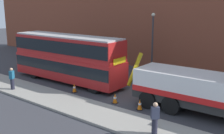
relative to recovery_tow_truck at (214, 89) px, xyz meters
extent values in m
plane|color=#38383D|center=(-5.99, 0.33, -1.76)|extent=(120.00, 120.00, 0.00)
cube|color=gray|center=(-5.99, -3.87, -1.68)|extent=(60.00, 2.80, 0.15)
cube|color=#2D2D2D|center=(-0.48, -0.01, -0.90)|extent=(9.04, 2.40, 0.55)
cube|color=silver|center=(-1.78, -0.04, 0.07)|extent=(6.15, 2.73, 1.40)
cube|color=red|center=(-1.78, -0.04, -0.45)|extent=(6.15, 2.78, 0.36)
cylinder|color=#B79914|center=(-5.49, -0.12, 0.37)|extent=(1.24, 0.31, 2.52)
cylinder|color=black|center=(-2.20, 1.06, -1.18)|extent=(1.17, 0.36, 1.16)
cylinder|color=black|center=(-2.16, -1.16, -1.18)|extent=(1.17, 0.36, 1.16)
cylinder|color=black|center=(-3.80, 1.03, -1.18)|extent=(1.17, 0.36, 1.16)
cylinder|color=black|center=(-3.76, -1.19, -1.18)|extent=(1.17, 0.36, 1.16)
cube|color=#AD1E1E|center=(-12.49, -0.01, -0.47)|extent=(11.05, 2.73, 1.90)
cube|color=#AD1E1E|center=(-12.49, -0.01, 1.33)|extent=(10.83, 2.63, 1.70)
cube|color=black|center=(-12.49, -0.01, -0.22)|extent=(10.94, 2.78, 0.90)
cube|color=black|center=(-12.49, -0.01, 1.43)|extent=(10.72, 2.78, 1.00)
cube|color=#B2B2B2|center=(-12.49, -0.01, 2.24)|extent=(10.61, 2.52, 0.12)
cube|color=yellow|center=(-6.97, 0.11, 0.78)|extent=(0.09, 1.50, 0.44)
cylinder|color=black|center=(-8.62, 1.15, -1.24)|extent=(1.05, 0.32, 1.04)
cylinder|color=black|center=(-8.57, -1.01, -1.24)|extent=(1.05, 0.32, 1.04)
cylinder|color=black|center=(-15.81, 1.00, -1.24)|extent=(1.05, 0.32, 1.04)
cylinder|color=black|center=(-15.77, -1.16, -1.24)|extent=(1.05, 0.32, 1.04)
cylinder|color=#232333|center=(-13.91, -4.49, -1.18)|extent=(0.41, 0.41, 0.85)
cube|color=#1E6084|center=(-13.91, -4.49, -0.45)|extent=(0.42, 0.48, 0.62)
sphere|color=tan|center=(-13.91, -4.49, -0.02)|extent=(0.24, 0.24, 0.24)
cylinder|color=#232333|center=(-1.51, -4.33, -1.18)|extent=(0.42, 0.42, 0.85)
cube|color=#2D3347|center=(-1.51, -4.33, -0.45)|extent=(0.46, 0.47, 0.62)
sphere|color=tan|center=(-1.51, -4.33, -0.02)|extent=(0.24, 0.24, 0.24)
cone|color=orange|center=(-9.89, -1.77, -1.40)|extent=(0.32, 0.32, 0.72)
cylinder|color=white|center=(-9.89, -1.77, -1.36)|extent=(0.21, 0.21, 0.10)
cube|color=black|center=(-9.89, -1.77, -1.74)|extent=(0.36, 0.36, 0.04)
cone|color=orange|center=(-5.99, -1.75, -1.40)|extent=(0.32, 0.32, 0.72)
cylinder|color=white|center=(-5.99, -1.75, -1.36)|extent=(0.21, 0.21, 0.10)
cube|color=black|center=(-5.99, -1.75, -1.74)|extent=(0.36, 0.36, 0.04)
cone|color=orange|center=(-4.03, -1.71, -1.40)|extent=(0.32, 0.32, 0.72)
cylinder|color=white|center=(-4.03, -1.71, -1.36)|extent=(0.21, 0.21, 0.10)
cube|color=black|center=(-4.03, -1.71, -1.74)|extent=(0.36, 0.36, 0.04)
cylinder|color=#38383D|center=(-8.14, 7.00, 0.99)|extent=(0.16, 0.16, 5.50)
sphere|color=#EAE5C6|center=(-8.14, 7.00, 3.89)|extent=(0.36, 0.36, 0.36)
camera|label=1|loc=(4.53, -15.68, 4.86)|focal=43.38mm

